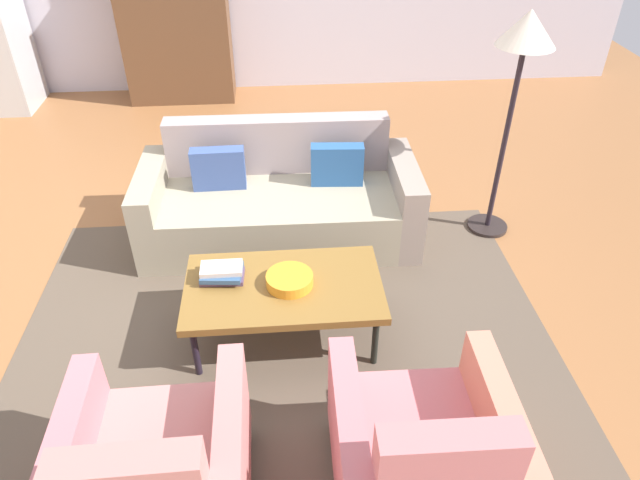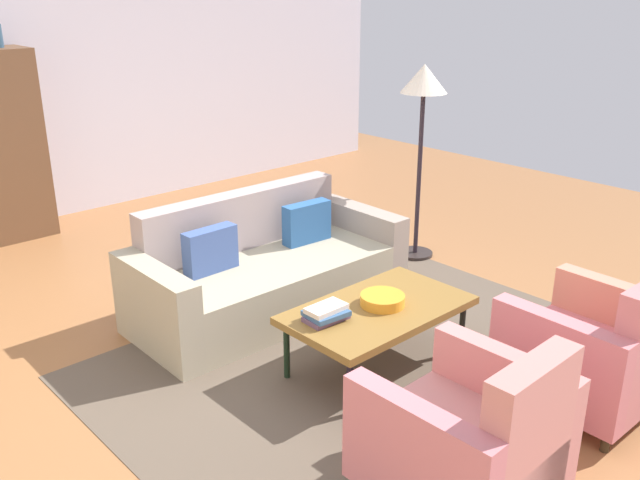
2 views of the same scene
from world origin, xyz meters
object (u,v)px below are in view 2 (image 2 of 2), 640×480
object	(u,v)px
coffee_table	(378,312)
book_stack	(326,313)
armchair_left	(473,442)
fruit_bowl	(382,300)
floor_lamp	(423,97)
couch	(264,272)
armchair_right	(596,354)

from	to	relation	value
coffee_table	book_stack	bearing A→B (deg)	166.43
armchair_left	fruit_bowl	size ratio (longest dim) A/B	3.07
book_stack	floor_lamp	distance (m)	2.49
floor_lamp	book_stack	bearing A→B (deg)	-154.07
fruit_bowl	floor_lamp	bearing A→B (deg)	33.46
fruit_bowl	book_stack	size ratio (longest dim) A/B	1.06
couch	armchair_right	bearing A→B (deg)	105.10
couch	floor_lamp	distance (m)	2.05
book_stack	floor_lamp	world-z (taller)	floor_lamp
coffee_table	floor_lamp	world-z (taller)	floor_lamp
coffee_table	armchair_right	world-z (taller)	armchair_right
couch	floor_lamp	xyz separation A→B (m)	(1.69, -0.10, 1.16)
armchair_left	coffee_table	bearing A→B (deg)	62.09
armchair_left	floor_lamp	size ratio (longest dim) A/B	0.51
coffee_table	armchair_left	size ratio (longest dim) A/B	1.36
couch	book_stack	size ratio (longest dim) A/B	7.81
couch	floor_lamp	size ratio (longest dim) A/B	1.23
armchair_right	book_stack	xyz separation A→B (m)	(-0.97, 1.26, 0.13)
fruit_bowl	book_stack	xyz separation A→B (m)	(-0.41, 0.09, 0.01)
coffee_table	floor_lamp	xyz separation A→B (m)	(1.69, 1.09, 1.06)
armchair_left	fruit_bowl	xyz separation A→B (m)	(0.64, 1.17, 0.12)
armchair_right	fruit_bowl	distance (m)	1.30
couch	fruit_bowl	size ratio (longest dim) A/B	7.38
couch	armchair_left	distance (m)	2.43
floor_lamp	fruit_bowl	bearing A→B (deg)	-146.54
coffee_table	armchair_right	distance (m)	1.31
floor_lamp	couch	bearing A→B (deg)	176.76
couch	armchair_left	size ratio (longest dim) A/B	2.40
coffee_table	armchair_right	bearing A→B (deg)	-62.83
armchair_right	couch	bearing A→B (deg)	105.32
coffee_table	fruit_bowl	size ratio (longest dim) A/B	4.19
armchair_right	floor_lamp	distance (m)	2.74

